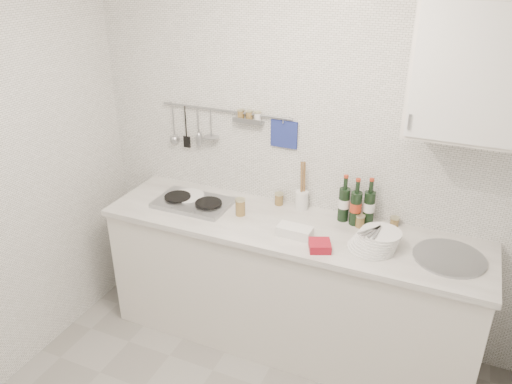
# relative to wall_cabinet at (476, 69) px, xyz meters

# --- Properties ---
(back_wall) EXTENTS (3.00, 0.02, 2.50)m
(back_wall) POSITION_rel_wall_cabinet_xyz_m (-0.90, 0.18, -0.70)
(back_wall) COLOR silver
(back_wall) RESTS_ON floor
(counter) EXTENTS (2.44, 0.64, 0.96)m
(counter) POSITION_rel_wall_cabinet_xyz_m (-0.89, -0.12, -1.52)
(counter) COLOR silver
(counter) RESTS_ON floor
(wall_rail) EXTENTS (0.98, 0.09, 0.34)m
(wall_rail) POSITION_rel_wall_cabinet_xyz_m (-1.50, 0.15, -0.52)
(wall_rail) COLOR #93969B
(wall_rail) RESTS_ON back_wall
(wall_cabinet) EXTENTS (0.60, 0.38, 0.70)m
(wall_cabinet) POSITION_rel_wall_cabinet_xyz_m (0.00, 0.00, 0.00)
(wall_cabinet) COLOR silver
(wall_cabinet) RESTS_ON back_wall
(plate_stack_hob) EXTENTS (0.24, 0.24, 0.03)m
(plate_stack_hob) POSITION_rel_wall_cabinet_xyz_m (-1.68, -0.07, -1.01)
(plate_stack_hob) COLOR #5162B8
(plate_stack_hob) RESTS_ON counter
(plate_stack_sink) EXTENTS (0.30, 0.28, 0.12)m
(plate_stack_sink) POSITION_rel_wall_cabinet_xyz_m (-0.36, -0.18, -0.98)
(plate_stack_sink) COLOR white
(plate_stack_sink) RESTS_ON counter
(wine_bottles) EXTENTS (0.23, 0.11, 0.31)m
(wine_bottles) POSITION_rel_wall_cabinet_xyz_m (-0.54, 0.08, -0.87)
(wine_bottles) COLOR black
(wine_bottles) RESTS_ON counter
(butter_dish) EXTENTS (0.21, 0.11, 0.06)m
(butter_dish) POSITION_rel_wall_cabinet_xyz_m (-0.83, -0.23, -1.00)
(butter_dish) COLOR white
(butter_dish) RESTS_ON counter
(strawberry_punnet) EXTENTS (0.16, 0.16, 0.05)m
(strawberry_punnet) POSITION_rel_wall_cabinet_xyz_m (-0.64, -0.32, -1.00)
(strawberry_punnet) COLOR #A6121E
(strawberry_punnet) RESTS_ON counter
(utensil_crock) EXTENTS (0.08, 0.08, 0.35)m
(utensil_crock) POSITION_rel_wall_cabinet_xyz_m (-0.91, 0.12, -0.95)
(utensil_crock) COLOR white
(utensil_crock) RESTS_ON counter
(jar_a) EXTENTS (0.06, 0.06, 0.08)m
(jar_a) POSITION_rel_wall_cabinet_xyz_m (-1.07, 0.12, -0.99)
(jar_a) COLOR brown
(jar_a) RESTS_ON counter
(jar_b) EXTENTS (0.06, 0.06, 0.06)m
(jar_b) POSITION_rel_wall_cabinet_xyz_m (-0.30, 0.13, -1.00)
(jar_b) COLOR brown
(jar_b) RESTS_ON counter
(jar_c) EXTENTS (0.06, 0.06, 0.08)m
(jar_c) POSITION_rel_wall_cabinet_xyz_m (-0.49, 0.04, -0.99)
(jar_c) COLOR brown
(jar_c) RESTS_ON counter
(jar_d) EXTENTS (0.07, 0.07, 0.12)m
(jar_d) POSITION_rel_wall_cabinet_xyz_m (-1.24, -0.12, -0.97)
(jar_d) COLOR brown
(jar_d) RESTS_ON counter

